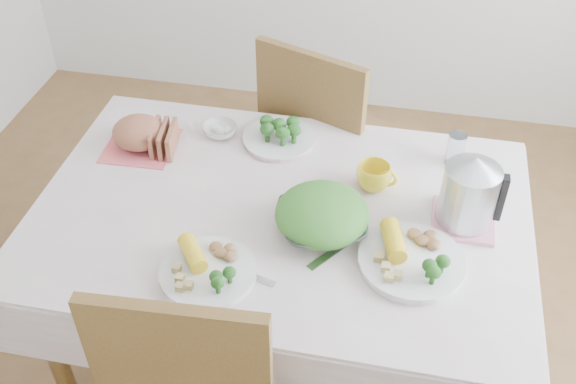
% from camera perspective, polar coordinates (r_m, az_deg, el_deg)
% --- Properties ---
extents(floor, '(3.60, 3.60, 0.00)m').
position_cam_1_polar(floor, '(2.62, -0.53, -13.92)').
color(floor, brown).
rests_on(floor, ground).
extents(dining_table, '(1.40, 0.90, 0.75)m').
position_cam_1_polar(dining_table, '(2.33, -0.59, -8.58)').
color(dining_table, brown).
rests_on(dining_table, floor).
extents(tablecloth, '(1.50, 1.00, 0.01)m').
position_cam_1_polar(tablecloth, '(2.05, -0.66, -1.64)').
color(tablecloth, silver).
rests_on(tablecloth, dining_table).
extents(chair_far, '(0.59, 0.59, 1.01)m').
position_cam_1_polar(chair_far, '(2.77, 3.90, 3.50)').
color(chair_far, brown).
rests_on(chair_far, floor).
extents(salad_bowl, '(0.33, 0.33, 0.06)m').
position_cam_1_polar(salad_bowl, '(1.97, 2.86, -2.59)').
color(salad_bowl, white).
rests_on(salad_bowl, tablecloth).
extents(dinner_plate_left, '(0.33, 0.33, 0.02)m').
position_cam_1_polar(dinner_plate_left, '(1.87, -6.78, -6.80)').
color(dinner_plate_left, white).
rests_on(dinner_plate_left, tablecloth).
extents(dinner_plate_right, '(0.32, 0.32, 0.02)m').
position_cam_1_polar(dinner_plate_right, '(1.91, 10.40, -5.87)').
color(dinner_plate_right, white).
rests_on(dinner_plate_right, tablecloth).
extents(broccoli_plate, '(0.30, 0.30, 0.02)m').
position_cam_1_polar(broccoli_plate, '(2.31, -0.75, 4.49)').
color(broccoli_plate, beige).
rests_on(broccoli_plate, tablecloth).
extents(napkin, '(0.24, 0.24, 0.00)m').
position_cam_1_polar(napkin, '(2.35, -12.36, 3.86)').
color(napkin, '#E95E64').
rests_on(napkin, tablecloth).
extents(bread_loaf, '(0.23, 0.22, 0.11)m').
position_cam_1_polar(bread_loaf, '(2.32, -12.56, 4.96)').
color(bread_loaf, brown).
rests_on(bread_loaf, napkin).
extents(fruit_bowl, '(0.16, 0.16, 0.04)m').
position_cam_1_polar(fruit_bowl, '(2.35, -5.77, 5.24)').
color(fruit_bowl, white).
rests_on(fruit_bowl, tablecloth).
extents(yellow_mug, '(0.11, 0.11, 0.09)m').
position_cam_1_polar(yellow_mug, '(2.12, 7.26, 1.29)').
color(yellow_mug, yellow).
rests_on(yellow_mug, tablecloth).
extents(glass_tumbler, '(0.07, 0.07, 0.11)m').
position_cam_1_polar(glass_tumbler, '(2.25, 14.03, 3.71)').
color(glass_tumbler, white).
rests_on(glass_tumbler, tablecloth).
extents(pink_tray, '(0.19, 0.19, 0.01)m').
position_cam_1_polar(pink_tray, '(2.07, 14.57, -2.33)').
color(pink_tray, '#D07F8B').
rests_on(pink_tray, tablecloth).
extents(electric_kettle, '(0.20, 0.20, 0.23)m').
position_cam_1_polar(electric_kettle, '(2.00, 15.10, 0.04)').
color(electric_kettle, '#B2B5BA').
rests_on(electric_kettle, pink_tray).
extents(fork_right, '(0.15, 0.19, 0.00)m').
position_cam_1_polar(fork_right, '(1.93, 4.10, -4.91)').
color(fork_right, silver).
rests_on(fork_right, tablecloth).
extents(knife, '(0.19, 0.07, 0.00)m').
position_cam_1_polar(knife, '(1.87, -3.73, -6.90)').
color(knife, silver).
rests_on(knife, tablecloth).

